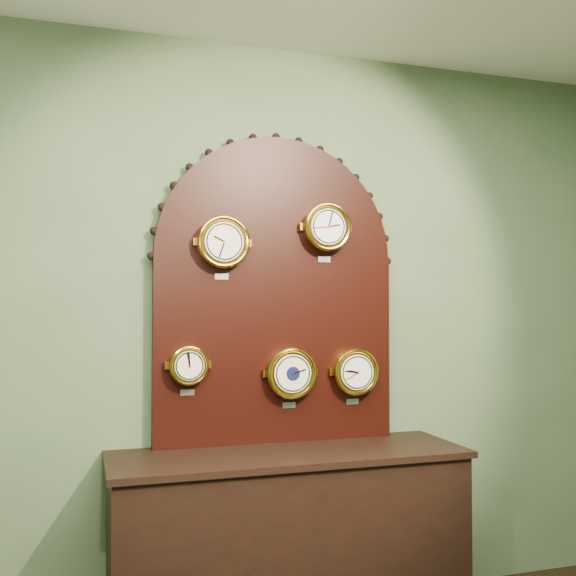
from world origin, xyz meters
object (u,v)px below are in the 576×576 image
object	(u,v)px
hygrometer	(189,365)
tide_clock	(355,372)
shop_counter	(289,546)
roman_clock	(223,242)
arabic_clock	(326,227)
barometer	(291,373)
display_board	(276,280)

from	to	relation	value
hygrometer	tide_clock	xyz separation A→B (m)	(0.83, -0.00, -0.05)
shop_counter	roman_clock	size ratio (longest dim) A/B	5.33
arabic_clock	barometer	size ratio (longest dim) A/B	0.98
barometer	tide_clock	world-z (taller)	barometer
shop_counter	roman_clock	bearing A→B (deg)	151.37
barometer	hygrometer	bearing A→B (deg)	179.79
shop_counter	hygrometer	bearing A→B (deg)	160.69
display_board	arabic_clock	world-z (taller)	display_board
roman_clock	tide_clock	bearing A→B (deg)	0.03
barometer	tide_clock	bearing A→B (deg)	0.08
shop_counter	roman_clock	distance (m)	1.43
display_board	barometer	xyz separation A→B (m)	(0.06, -0.07, -0.46)
hygrometer	barometer	size ratio (longest dim) A/B	0.79
roman_clock	hygrometer	size ratio (longest dim) A/B	1.27
display_board	tide_clock	distance (m)	0.61
shop_counter	arabic_clock	xyz separation A→B (m)	(0.24, 0.15, 1.49)
shop_counter	arabic_clock	world-z (taller)	arabic_clock
roman_clock	barometer	world-z (taller)	roman_clock
hygrometer	tide_clock	bearing A→B (deg)	-0.09
shop_counter	hygrometer	distance (m)	0.95
roman_clock	arabic_clock	xyz separation A→B (m)	(0.52, 0.00, 0.09)
arabic_clock	tide_clock	world-z (taller)	arabic_clock
hygrometer	barometer	xyz separation A→B (m)	(0.50, -0.00, -0.05)
roman_clock	arabic_clock	world-z (taller)	arabic_clock
barometer	display_board	bearing A→B (deg)	130.30
arabic_clock	tide_clock	distance (m)	0.73
display_board	tide_clock	size ratio (longest dim) A/B	5.38
display_board	barometer	size ratio (longest dim) A/B	5.12
arabic_clock	barometer	bearing A→B (deg)	-179.91
roman_clock	barometer	distance (m)	0.71
display_board	roman_clock	distance (m)	0.34
hygrometer	arabic_clock	bearing A→B (deg)	-0.13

